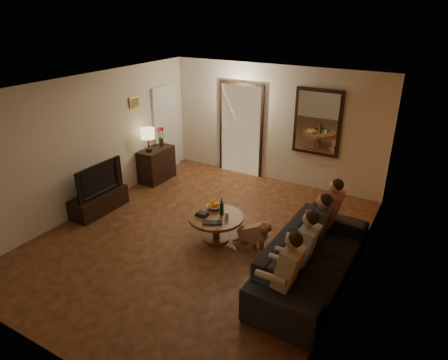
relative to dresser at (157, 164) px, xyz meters
The scene contains 33 objects.
floor 2.79m from the dresser, 35.60° to the right, with size 5.00×6.00×0.01m, color #411D11.
ceiling 3.55m from the dresser, 35.60° to the right, with size 5.00×6.00×0.01m, color white.
back_wall 2.80m from the dresser, 31.69° to the left, with size 5.00×0.02×2.60m, color beige.
front_wall 5.21m from the dresser, 63.99° to the right, with size 5.00×0.02×2.60m, color beige.
left_wall 1.87m from the dresser, 98.82° to the right, with size 0.02×6.00×2.60m, color beige.
right_wall 5.10m from the dresser, 18.73° to the right, with size 0.02×6.00×2.60m, color beige.
orange_accent 5.09m from the dresser, 18.77° to the right, with size 0.01×6.00×2.60m, color #C16520.
kitchen_doorway 2.10m from the dresser, 43.36° to the left, with size 1.00×0.06×2.10m, color #FFE0A5.
door_trim 2.10m from the dresser, 43.15° to the left, with size 1.12×0.04×2.22m, color black.
fridge_glimpse 2.25m from the dresser, 38.95° to the left, with size 0.45×0.03×1.70m, color silver.
mirror_frame 3.69m from the dresser, 22.55° to the left, with size 1.00×0.05×1.40m, color black.
mirror_glass 3.68m from the dresser, 22.09° to the left, with size 0.86×0.02×1.26m, color white.
white_door 0.96m from the dresser, 106.94° to the left, with size 0.06×0.85×2.04m, color white.
framed_art 1.52m from the dresser, 125.30° to the right, with size 0.03×0.28×0.24m, color #B28C33.
art_canvas 1.52m from the dresser, 123.42° to the right, with size 0.01×0.22×0.18m, color brown.
dresser is the anchor object (origin of this frame).
table_lamp 0.69m from the dresser, 90.00° to the right, with size 0.30×0.30×0.54m, color beige, non-canonical shape.
flower_vase 0.64m from the dresser, 90.00° to the left, with size 0.14×0.14×0.44m, color red, non-canonical shape.
tv_stand 1.80m from the dresser, 90.00° to the right, with size 0.45×1.17×0.39m, color black.
tv 1.82m from the dresser, 90.00° to the right, with size 0.14×1.09×0.63m, color black.
sofa 4.67m from the dresser, 22.73° to the right, with size 1.01×2.57×0.75m, color black.
person_a 5.01m from the dresser, 32.73° to the right, with size 0.60×0.40×1.20m, color tan, non-canonical shape.
person_b 4.71m from the dresser, 26.57° to the right, with size 0.60×0.40×1.20m, color tan, non-canonical shape.
person_c 4.48m from the dresser, 19.67° to the right, with size 0.60×0.40×1.20m, color tan, non-canonical shape.
person_d 4.31m from the dresser, 12.14° to the right, with size 0.60×0.40×1.20m, color tan, non-canonical shape.
dog 3.48m from the dresser, 24.36° to the right, with size 0.56×0.24×0.56m, color #9D7148, non-canonical shape.
coffee_table 2.94m from the dresser, 31.13° to the right, with size 0.93×0.93×0.45m, color brown.
bowl 2.68m from the dresser, 29.08° to the right, with size 0.26×0.26×0.06m, color white.
oranges 2.68m from the dresser, 29.08° to the right, with size 0.20×0.20×0.08m, color orange, non-canonical shape.
wine_bottle 2.94m from the dresser, 28.95° to the right, with size 0.07×0.07×0.31m, color black, non-canonical shape.
wine_glass 3.07m from the dresser, 28.59° to the right, with size 0.06×0.06×0.10m, color silver.
book_stack 2.81m from the dresser, 35.19° to the right, with size 0.20×0.15×0.07m, color black, non-canonical shape.
laptop 3.18m from the dresser, 34.52° to the right, with size 0.33×0.21×0.03m, color black.
Camera 1 is at (3.36, -4.98, 3.74)m, focal length 32.00 mm.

